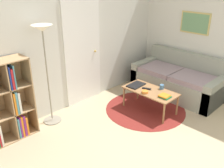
{
  "coord_description": "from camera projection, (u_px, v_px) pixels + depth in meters",
  "views": [
    {
      "loc": [
        -2.59,
        -1.0,
        2.41
      ],
      "look_at": [
        -0.11,
        1.46,
        0.85
      ],
      "focal_mm": 40.0,
      "sensor_mm": 36.0,
      "label": 1
    }
  ],
  "objects": [
    {
      "name": "wall_back",
      "position": [
        69.0,
        41.0,
        4.51
      ],
      "size": [
        7.64,
        0.11,
        2.6
      ],
      "color": "silver",
      "rests_on": "ground_plane"
    },
    {
      "name": "wall_right",
      "position": [
        200.0,
        32.0,
        5.15
      ],
      "size": [
        0.08,
        5.65,
        2.6
      ],
      "color": "silver",
      "rests_on": "ground_plane"
    },
    {
      "name": "rug",
      "position": [
        145.0,
        109.0,
        4.82
      ],
      "size": [
        1.52,
        1.52,
        0.01
      ],
      "color": "maroon",
      "rests_on": "ground_plane"
    },
    {
      "name": "floor_lamp",
      "position": [
        44.0,
        43.0,
        3.87
      ],
      "size": [
        0.33,
        0.33,
        1.69
      ],
      "color": "gray",
      "rests_on": "ground_plane"
    },
    {
      "name": "couch",
      "position": [
        179.0,
        80.0,
        5.36
      ],
      "size": [
        0.9,
        1.85,
        0.86
      ],
      "color": "gray",
      "rests_on": "ground_plane"
    },
    {
      "name": "coffee_table",
      "position": [
        150.0,
        92.0,
        4.64
      ],
      "size": [
        0.51,
        1.01,
        0.42
      ],
      "color": "#996B42",
      "rests_on": "ground_plane"
    },
    {
      "name": "laptop",
      "position": [
        136.0,
        85.0,
        4.81
      ],
      "size": [
        0.37,
        0.25,
        0.02
      ],
      "color": "black",
      "rests_on": "coffee_table"
    },
    {
      "name": "bowl",
      "position": [
        145.0,
        92.0,
        4.51
      ],
      "size": [
        0.12,
        0.12,
        0.04
      ],
      "color": "orange",
      "rests_on": "coffee_table"
    },
    {
      "name": "book_stack_on_table",
      "position": [
        165.0,
        96.0,
        4.35
      ],
      "size": [
        0.17,
        0.19,
        0.04
      ],
      "color": "#196B38",
      "rests_on": "coffee_table"
    },
    {
      "name": "cup",
      "position": [
        162.0,
        87.0,
        4.66
      ],
      "size": [
        0.08,
        0.08,
        0.09
      ],
      "color": "teal",
      "rests_on": "coffee_table"
    },
    {
      "name": "remote",
      "position": [
        147.0,
        89.0,
        4.66
      ],
      "size": [
        0.1,
        0.17,
        0.02
      ],
      "color": "black",
      "rests_on": "coffee_table"
    }
  ]
}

